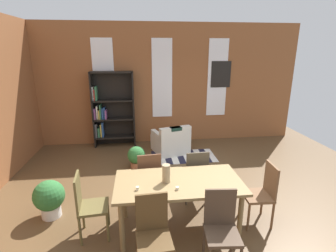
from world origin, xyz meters
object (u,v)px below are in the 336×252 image
at_px(dining_table, 179,187).
at_px(dining_chair_head_left, 88,204).
at_px(dining_chair_far_right, 196,174).
at_px(armchair_white, 171,142).
at_px(dining_chair_head_right, 262,192).
at_px(bookshelf_tall, 110,110).
at_px(dining_chair_near_right, 221,226).
at_px(dining_chair_near_left, 153,232).
at_px(vase_on_table, 166,173).
at_px(potted_plant_corner, 136,157).
at_px(dining_chair_far_left, 149,176).
at_px(potted_plant_by_shelf, 49,197).

height_order(dining_table, dining_chair_head_left, dining_chair_head_left).
height_order(dining_chair_far_right, armchair_white, dining_chair_far_right).
height_order(dining_table, dining_chair_head_right, dining_chair_head_right).
xyz_separation_m(dining_chair_head_right, bookshelf_tall, (-2.54, 3.64, 0.49)).
xyz_separation_m(dining_table, dining_chair_near_right, (0.41, -0.68, -0.17)).
xyz_separation_m(dining_chair_near_right, dining_chair_near_left, (-0.81, 0.00, 0.00)).
bearing_deg(dining_chair_head_left, dining_chair_far_right, 22.40).
distance_m(dining_table, dining_chair_near_right, 0.81).
distance_m(vase_on_table, potted_plant_corner, 2.23).
xyz_separation_m(dining_chair_near_right, dining_chair_far_left, (-0.80, 1.36, 0.00)).
distance_m(dining_chair_head_left, dining_chair_far_left, 1.11).
height_order(dining_table, dining_chair_near_right, dining_chair_near_right).
height_order(dining_chair_near_right, dining_chair_far_left, same).
distance_m(dining_chair_head_left, potted_plant_by_shelf, 0.88).
distance_m(dining_table, potted_plant_corner, 2.22).
relative_size(dining_chair_far_left, bookshelf_tall, 0.47).
xyz_separation_m(dining_chair_near_right, potted_plant_corner, (-1.01, 2.78, -0.24)).
height_order(vase_on_table, dining_chair_far_right, vase_on_table).
xyz_separation_m(dining_table, vase_on_table, (-0.18, 0.00, 0.22)).
relative_size(dining_chair_far_right, armchair_white, 0.96).
bearing_deg(dining_chair_head_left, vase_on_table, 0.34).
bearing_deg(dining_chair_far_right, potted_plant_by_shelf, -175.98).
xyz_separation_m(vase_on_table, dining_chair_head_right, (1.44, -0.00, -0.39)).
bearing_deg(vase_on_table, potted_plant_corner, 101.62).
xyz_separation_m(dining_chair_far_right, armchair_white, (-0.13, 2.26, -0.23)).
height_order(dining_chair_near_left, potted_plant_corner, dining_chair_near_left).
relative_size(armchair_white, potted_plant_corner, 1.94).
xyz_separation_m(dining_chair_far_left, dining_chair_head_right, (1.66, -0.68, 0.00)).
xyz_separation_m(dining_chair_near_left, armchair_white, (0.68, 3.62, -0.23)).
height_order(dining_chair_head_right, potted_plant_corner, dining_chair_head_right).
xyz_separation_m(dining_table, dining_chair_head_right, (1.26, -0.00, -0.17)).
distance_m(dining_chair_near_right, armchair_white, 3.63).
height_order(dining_table, dining_chair_near_left, dining_chair_near_left).
height_order(dining_chair_near_right, dining_chair_near_left, same).
relative_size(dining_table, dining_chair_far_right, 1.87).
distance_m(dining_chair_head_left, armchair_white, 3.33).
bearing_deg(dining_table, armchair_white, 84.64).
xyz_separation_m(dining_table, bookshelf_tall, (-1.27, 3.64, 0.32)).
relative_size(dining_table, dining_chair_head_right, 1.87).
height_order(dining_chair_far_right, potted_plant_corner, dining_chair_far_right).
bearing_deg(dining_chair_near_right, dining_chair_head_left, 158.01).
bearing_deg(potted_plant_corner, armchair_white, 43.62).
xyz_separation_m(dining_chair_head_left, potted_plant_corner, (0.66, 2.10, -0.24)).
bearing_deg(dining_table, potted_plant_corner, 106.15).
xyz_separation_m(dining_chair_head_right, armchair_white, (-0.99, 2.94, -0.23)).
xyz_separation_m(dining_chair_head_left, dining_chair_head_right, (2.53, 0.00, 0.00)).
distance_m(dining_table, dining_chair_far_left, 0.81).
height_order(vase_on_table, armchair_white, vase_on_table).
height_order(dining_chair_far_left, dining_chair_head_right, same).
bearing_deg(dining_table, dining_chair_head_right, -0.15).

